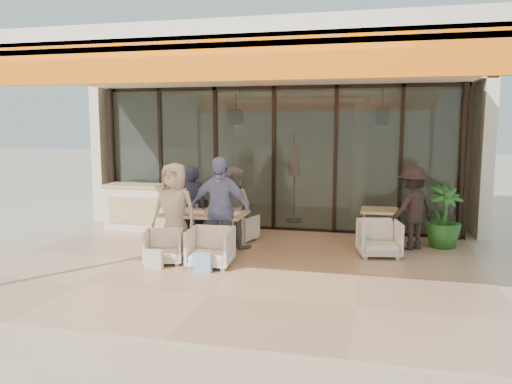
# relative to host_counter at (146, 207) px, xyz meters

# --- Properties ---
(ground) EXTENTS (70.00, 70.00, 0.00)m
(ground) POSITION_rel_host_counter_xyz_m (2.77, -2.30, -0.53)
(ground) COLOR #C6B293
(ground) RESTS_ON ground
(terrace_floor) EXTENTS (8.00, 6.00, 0.01)m
(terrace_floor) POSITION_rel_host_counter_xyz_m (2.77, -2.30, -0.53)
(terrace_floor) COLOR tan
(terrace_floor) RESTS_ON ground
(terrace_structure) EXTENTS (8.00, 6.00, 3.40)m
(terrace_structure) POSITION_rel_host_counter_xyz_m (2.77, -2.56, 2.72)
(terrace_structure) COLOR silver
(terrace_structure) RESTS_ON ground
(glass_storefront) EXTENTS (8.08, 0.10, 3.20)m
(glass_storefront) POSITION_rel_host_counter_xyz_m (2.77, 0.70, 1.07)
(glass_storefront) COLOR #9EADA3
(glass_storefront) RESTS_ON ground
(interior_block) EXTENTS (9.05, 3.62, 3.52)m
(interior_block) POSITION_rel_host_counter_xyz_m (2.78, 3.02, 1.70)
(interior_block) COLOR silver
(interior_block) RESTS_ON ground
(host_counter) EXTENTS (1.85, 0.65, 1.04)m
(host_counter) POSITION_rel_host_counter_xyz_m (0.00, 0.00, 0.00)
(host_counter) COLOR silver
(host_counter) RESTS_ON ground
(dining_table) EXTENTS (1.50, 0.90, 0.93)m
(dining_table) POSITION_rel_host_counter_xyz_m (1.91, -1.45, 0.15)
(dining_table) COLOR #DDB987
(dining_table) RESTS_ON ground
(chair_far_left) EXTENTS (0.69, 0.65, 0.70)m
(chair_far_left) POSITION_rel_host_counter_xyz_m (1.50, -0.51, -0.18)
(chair_far_left) COLOR white
(chair_far_left) RESTS_ON ground
(chair_far_right) EXTENTS (0.72, 0.69, 0.61)m
(chair_far_right) POSITION_rel_host_counter_xyz_m (2.34, -0.51, -0.23)
(chair_far_right) COLOR white
(chair_far_right) RESTS_ON ground
(chair_near_left) EXTENTS (0.78, 0.75, 0.65)m
(chair_near_left) POSITION_rel_host_counter_xyz_m (1.50, -2.41, -0.21)
(chair_near_left) COLOR white
(chair_near_left) RESTS_ON ground
(chair_near_right) EXTENTS (0.75, 0.71, 0.73)m
(chair_near_right) POSITION_rel_host_counter_xyz_m (2.34, -2.41, -0.17)
(chair_near_right) COLOR white
(chair_near_right) RESTS_ON ground
(diner_navy) EXTENTS (0.63, 0.47, 1.57)m
(diner_navy) POSITION_rel_host_counter_xyz_m (1.50, -1.01, 0.25)
(diner_navy) COLOR #181B34
(diner_navy) RESTS_ON ground
(diner_grey) EXTENTS (0.93, 0.83, 1.57)m
(diner_grey) POSITION_rel_host_counter_xyz_m (2.34, -1.01, 0.25)
(diner_grey) COLOR slate
(diner_grey) RESTS_ON ground
(diner_cream) EXTENTS (0.87, 0.60, 1.69)m
(diner_cream) POSITION_rel_host_counter_xyz_m (1.50, -1.91, 0.32)
(diner_cream) COLOR beige
(diner_cream) RESTS_ON ground
(diner_periwinkle) EXTENTS (1.07, 0.46, 1.82)m
(diner_periwinkle) POSITION_rel_host_counter_xyz_m (2.34, -1.91, 0.38)
(diner_periwinkle) COLOR #7D8CD0
(diner_periwinkle) RESTS_ON ground
(tote_bag_cream) EXTENTS (0.30, 0.10, 0.34)m
(tote_bag_cream) POSITION_rel_host_counter_xyz_m (1.50, -2.81, -0.36)
(tote_bag_cream) COLOR silver
(tote_bag_cream) RESTS_ON ground
(tote_bag_blue) EXTENTS (0.30, 0.10, 0.34)m
(tote_bag_blue) POSITION_rel_host_counter_xyz_m (2.34, -2.81, -0.36)
(tote_bag_blue) COLOR #99BFD8
(tote_bag_blue) RESTS_ON ground
(side_table) EXTENTS (0.70, 0.70, 0.74)m
(side_table) POSITION_rel_host_counter_xyz_m (5.07, -0.33, 0.11)
(side_table) COLOR #DDB987
(side_table) RESTS_ON ground
(side_chair) EXTENTS (0.83, 0.80, 0.74)m
(side_chair) POSITION_rel_host_counter_xyz_m (5.07, -1.08, -0.16)
(side_chair) COLOR white
(side_chair) RESTS_ON ground
(standing_woman) EXTENTS (1.17, 1.13, 1.60)m
(standing_woman) POSITION_rel_host_counter_xyz_m (5.67, -0.44, 0.27)
(standing_woman) COLOR black
(standing_woman) RESTS_ON ground
(potted_palm) EXTENTS (0.92, 0.92, 1.22)m
(potted_palm) POSITION_rel_host_counter_xyz_m (6.26, -0.15, 0.08)
(potted_palm) COLOR #1E5919
(potted_palm) RESTS_ON ground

